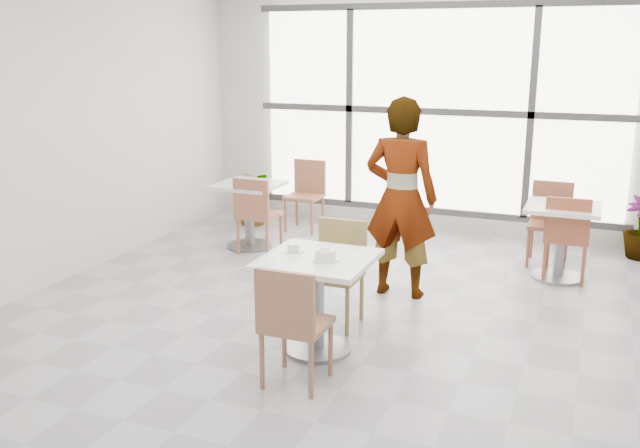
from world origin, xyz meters
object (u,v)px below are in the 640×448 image
at_px(bg_table_right, 561,231).
at_px(bg_chair_right_near, 567,233).
at_px(bg_table_left, 249,206).
at_px(bg_chair_left_far, 307,190).
at_px(plant_left, 255,197).
at_px(chair_far, 338,265).
at_px(oatmeal_bowl, 325,254).
at_px(person, 401,198).
at_px(bg_chair_left_near, 256,210).
at_px(chair_near, 292,319).
at_px(bg_chair_right_far, 550,217).
at_px(main_table, 318,286).
at_px(coffee_cup, 293,249).

bearing_deg(bg_table_right, bg_chair_right_near, -57.51).
relative_size(bg_table_left, bg_chair_left_far, 0.86).
height_order(bg_table_right, plant_left, bg_table_right).
xyz_separation_m(chair_far, oatmeal_bowl, (0.14, -0.65, 0.29)).
xyz_separation_m(person, bg_chair_left_near, (-1.83, 0.65, -0.42)).
height_order(bg_table_right, bg_chair_right_near, bg_chair_right_near).
bearing_deg(oatmeal_bowl, plant_left, 124.62).
distance_m(chair_near, bg_chair_right_near, 3.41).
bearing_deg(bg_chair_left_far, person, -47.33).
distance_m(oatmeal_bowl, bg_chair_right_near, 2.92).
bearing_deg(oatmeal_bowl, bg_table_right, 59.08).
height_order(bg_table_left, bg_chair_right_far, bg_chair_right_far).
bearing_deg(chair_far, person, 70.63).
bearing_deg(chair_far, plant_left, 128.83).
xyz_separation_m(oatmeal_bowl, bg_chair_left_far, (-1.59, 3.39, -0.29)).
relative_size(chair_far, bg_chair_left_near, 1.00).
xyz_separation_m(bg_chair_right_far, plant_left, (-3.67, 0.29, -0.14)).
xyz_separation_m(bg_table_right, bg_chair_left_far, (-3.11, 0.86, 0.01)).
bearing_deg(bg_table_left, bg_table_right, 2.76).
distance_m(main_table, bg_table_left, 2.94).
relative_size(coffee_cup, bg_chair_left_near, 0.18).
xyz_separation_m(chair_near, person, (0.17, 2.07, 0.42)).
distance_m(chair_far, plant_left, 3.45).
bearing_deg(main_table, person, 80.94).
distance_m(bg_table_left, bg_chair_left_far, 1.06).
bearing_deg(bg_chair_left_far, chair_far, -62.10).
relative_size(person, bg_chair_left_far, 2.12).
height_order(bg_chair_left_near, bg_chair_right_far, same).
bearing_deg(chair_near, oatmeal_bowl, -91.44).
xyz_separation_m(person, bg_table_right, (1.36, 1.04, -0.44)).
distance_m(chair_near, oatmeal_bowl, 0.65).
height_order(bg_table_left, plant_left, bg_table_left).
relative_size(bg_chair_left_far, plant_left, 1.21).
relative_size(chair_near, coffee_cup, 5.47).
xyz_separation_m(main_table, bg_chair_left_near, (-1.60, 2.10, -0.02)).
xyz_separation_m(person, bg_table_left, (-2.03, 0.87, -0.44)).
xyz_separation_m(chair_near, bg_table_left, (-1.87, 2.94, -0.01)).
relative_size(chair_near, bg_chair_right_near, 1.00).
relative_size(chair_near, bg_table_right, 1.16).
relative_size(person, bg_chair_right_near, 2.12).
bearing_deg(bg_chair_left_near, plant_left, -62.17).
relative_size(chair_far, bg_chair_right_near, 1.00).
bearing_deg(person, chair_far, 70.55).
bearing_deg(bg_table_left, main_table, -52.17).
xyz_separation_m(oatmeal_bowl, bg_table_right, (1.52, 2.53, -0.31)).
bearing_deg(bg_chair_right_near, bg_table_right, -57.51).
bearing_deg(bg_chair_left_far, coffee_cup, -68.62).
relative_size(main_table, bg_table_right, 1.07).
distance_m(chair_near, bg_table_left, 3.48).
bearing_deg(bg_table_left, bg_chair_right_far, 11.74).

